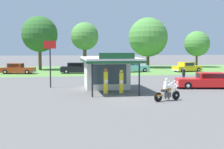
{
  "coord_description": "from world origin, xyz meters",
  "views": [
    {
      "loc": [
        -4.38,
        -21.62,
        3.57
      ],
      "look_at": [
        -0.16,
        3.77,
        1.4
      ],
      "focal_mm": 48.74,
      "sensor_mm": 36.0,
      "label": 1
    }
  ],
  "objects": [
    {
      "name": "ground_plane",
      "position": [
        0.0,
        0.0,
        0.0
      ],
      "size": [
        300.0,
        300.0,
        0.0
      ],
      "primitive_type": "plane",
      "color": "#5B5959"
    },
    {
      "name": "featured_classic_sedan",
      "position": [
        8.64,
        4.18,
        0.66
      ],
      "size": [
        5.64,
        2.84,
        1.42
      ],
      "color": "red",
      "rests_on": "ground"
    },
    {
      "name": "roadside_pole_sign",
      "position": [
        -5.41,
        6.85,
        2.97
      ],
      "size": [
        1.1,
        0.12,
        4.3
      ],
      "color": "black",
      "rests_on": "ground"
    },
    {
      "name": "bystander_leaning_by_kiosk",
      "position": [
        8.46,
        8.97,
        0.8
      ],
      "size": [
        0.34,
        0.34,
        1.52
      ],
      "color": "#2D3351",
      "rests_on": "ground"
    },
    {
      "name": "service_station_kiosk",
      "position": [
        -0.36,
        5.3,
        1.67
      ],
      "size": [
        4.49,
        7.44,
        3.29
      ],
      "color": "silver",
      "rests_on": "ground"
    },
    {
      "name": "tree_oak_far_right",
      "position": [
        11.93,
        34.56,
        5.8
      ],
      "size": [
        7.45,
        7.45,
        9.53
      ],
      "color": "brown",
      "rests_on": "ground"
    },
    {
      "name": "grass_verge_strip",
      "position": [
        0.0,
        30.0,
        0.0
      ],
      "size": [
        120.0,
        24.0,
        0.01
      ],
      "primitive_type": "cube",
      "color": "#56843D",
      "rests_on": "ground"
    },
    {
      "name": "tree_oak_far_left",
      "position": [
        -8.06,
        31.45,
        5.94
      ],
      "size": [
        6.08,
        6.08,
        9.14
      ],
      "color": "brown",
      "rests_on": "ground"
    },
    {
      "name": "motorcycle_with_rider",
      "position": [
        2.75,
        -1.81,
        0.65
      ],
      "size": [
        2.14,
        1.05,
        1.58
      ],
      "color": "black",
      "rests_on": "ground"
    },
    {
      "name": "tree_oak_left",
      "position": [
        -0.53,
        30.22,
        5.62
      ],
      "size": [
        4.7,
        4.7,
        8.08
      ],
      "color": "brown",
      "rests_on": "ground"
    },
    {
      "name": "parked_car_second_row_spare",
      "position": [
        6.25,
        24.08,
        0.72
      ],
      "size": [
        5.81,
        2.99,
        1.58
      ],
      "color": "#7AC6D1",
      "rests_on": "ground"
    },
    {
      "name": "tree_oak_right",
      "position": [
        21.92,
        34.72,
        4.48
      ],
      "size": [
        4.95,
        4.95,
        7.08
      ],
      "color": "brown",
      "rests_on": "ground"
    },
    {
      "name": "parked_car_back_row_far_right",
      "position": [
        -1.9,
        23.09,
        0.72
      ],
      "size": [
        5.72,
        2.5,
        1.56
      ],
      "color": "black",
      "rests_on": "ground"
    },
    {
      "name": "parked_car_back_row_right",
      "position": [
        15.17,
        23.66,
        0.69
      ],
      "size": [
        5.1,
        3.07,
        1.51
      ],
      "color": "gold",
      "rests_on": "ground"
    },
    {
      "name": "parked_car_back_row_left",
      "position": [
        -10.64,
        23.65,
        0.69
      ],
      "size": [
        5.13,
        2.79,
        1.52
      ],
      "color": "#993819",
      "rests_on": "ground"
    },
    {
      "name": "gas_pump_offside",
      "position": [
        0.26,
        1.78,
        0.9
      ],
      "size": [
        0.44,
        0.44,
        1.97
      ],
      "color": "slate",
      "rests_on": "ground"
    },
    {
      "name": "gas_pump_nearside",
      "position": [
        -0.98,
        1.78,
        0.95
      ],
      "size": [
        0.44,
        0.44,
        2.08
      ],
      "color": "slate",
      "rests_on": "ground"
    }
  ]
}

